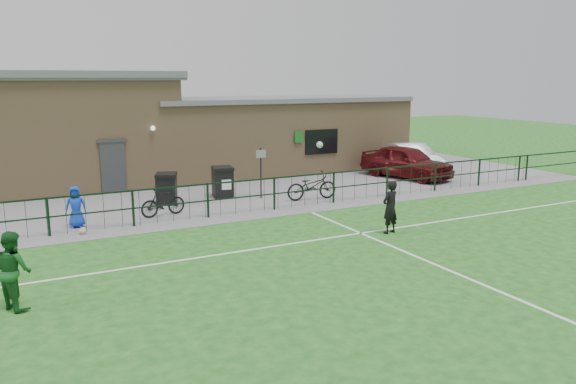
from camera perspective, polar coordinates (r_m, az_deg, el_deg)
name	(u,v)px	position (r m, az deg, el deg)	size (l,w,h in m)	color
ground	(389,287)	(13.18, 10.18, -9.43)	(90.00, 90.00, 0.00)	#1E5C1B
paving_strip	(199,187)	(24.85, -9.04, 0.55)	(34.00, 13.00, 0.02)	slate
pitch_line_touch	(251,214)	(19.64, -3.76, -2.26)	(28.00, 0.10, 0.01)	white
pitch_line_mid	(304,242)	(16.34, 1.62, -5.08)	(28.00, 0.10, 0.01)	white
pitch_line_perp	(455,273)	(14.42, 16.57, -7.86)	(0.10, 16.00, 0.01)	white
perimeter_fence	(249,196)	(19.69, -4.02, -0.45)	(28.00, 0.10, 1.20)	black
wheelie_bin_left	(167,190)	(21.53, -12.23, 0.23)	(0.71, 0.81, 1.08)	black
wheelie_bin_right	(223,183)	(22.42, -6.66, 0.92)	(0.74, 0.84, 1.13)	black
sign_post	(261,173)	(21.95, -2.77, 1.92)	(0.06, 0.06, 2.00)	black
car_maroon	(406,162)	(27.12, 11.94, 3.04)	(1.82, 4.53, 1.54)	#4D0D0F
car_silver	(411,159)	(28.49, 12.41, 3.33)	(1.55, 4.45, 1.47)	#B3B5BB
bicycle_d	(163,202)	(19.63, -12.58, -1.02)	(0.46, 1.62, 0.97)	black
bicycle_e	(312,186)	(21.79, 2.41, 0.61)	(0.71, 2.03, 1.07)	black
spectator_child	(76,207)	(18.92, -20.75, -1.42)	(0.65, 0.42, 1.33)	blue
goalkeeper_kick	(388,205)	(17.37, 10.12, -1.34)	(1.28, 3.21, 2.58)	black
outfield_player	(13,270)	(12.84, -26.15, -7.13)	(0.80, 0.62, 1.64)	#195721
ball_ground	(83,231)	(18.16, -20.15, -3.74)	(0.22, 0.22, 0.22)	silver
clubhouse	(159,131)	(27.15, -12.99, 6.04)	(24.25, 5.40, 4.96)	tan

